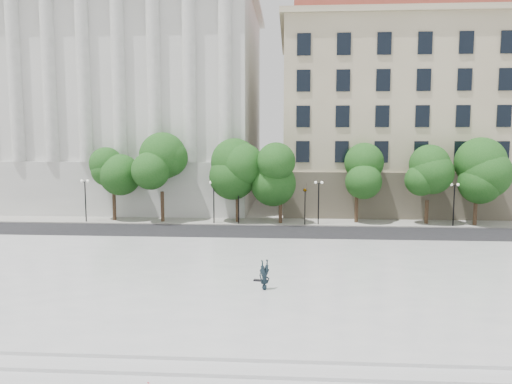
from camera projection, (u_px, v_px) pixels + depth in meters
The scene contains 13 objects.
ground at pixel (240, 300), 26.86m from camera, with size 160.00×160.00×0.00m, color beige.
plaza at pixel (245, 280), 29.81m from camera, with size 44.00×22.00×0.45m, color silver.
street at pixel (260, 234), 44.71m from camera, with size 60.00×8.00×0.02m, color black.
far_sidewalk at pixel (263, 222), 50.65m from camera, with size 60.00×4.00×0.12m, color #A7A49A.
building_west at pixel (138, 103), 64.74m from camera, with size 31.50×27.65×25.60m.
building_east at pixel (428, 116), 62.84m from camera, with size 36.00×26.15×23.00m.
traffic_light_west at pixel (239, 187), 48.69m from camera, with size 0.69×1.83×4.22m.
traffic_light_east at pixel (305, 189), 48.28m from camera, with size 0.92×1.53×4.12m.
person_lying at pixel (265, 286), 27.17m from camera, with size 0.60×0.39×1.64m, color black.
skateboard at pixel (261, 280), 28.74m from camera, with size 0.85×0.22×0.09m, color black.
plaza_steps at pixel (216, 378), 18.03m from camera, with size 44.00×3.00×0.30m.
street_trees at pixel (291, 169), 49.22m from camera, with size 39.97×5.12×8.15m.
lamp_posts at pixel (265, 195), 48.91m from camera, with size 37.15×0.28×4.39m.
Camera 1 is at (2.59, -25.90, 8.87)m, focal length 35.00 mm.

